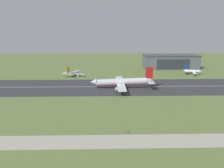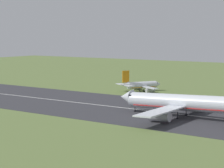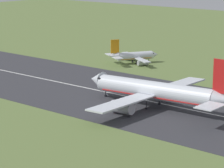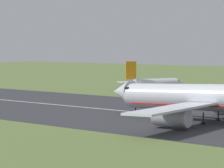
% 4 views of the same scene
% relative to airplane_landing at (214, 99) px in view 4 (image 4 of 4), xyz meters
% --- Properties ---
extents(runway_strip, '(397.77, 51.85, 0.06)m').
position_rel_airplane_landing_xyz_m(runway_strip, '(-12.12, 4.19, -4.61)').
color(runway_strip, '#333338').
rests_on(runway_strip, ground_plane).
extents(runway_centreline, '(357.99, 0.70, 0.01)m').
position_rel_airplane_landing_xyz_m(runway_centreline, '(-12.12, 4.19, -4.57)').
color(runway_centreline, silver).
rests_on(runway_centreline, runway_strip).
extents(airplane_landing, '(49.21, 48.72, 16.18)m').
position_rel_airplane_landing_xyz_m(airplane_landing, '(0.00, 0.00, 0.00)').
color(airplane_landing, silver).
rests_on(airplane_landing, ground_plane).
extents(airplane_parked_west, '(22.10, 21.93, 10.01)m').
position_rel_airplane_landing_xyz_m(airplane_parked_west, '(-43.89, 46.94, -1.77)').
color(airplane_parked_west, silver).
rests_on(airplane_parked_west, ground_plane).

